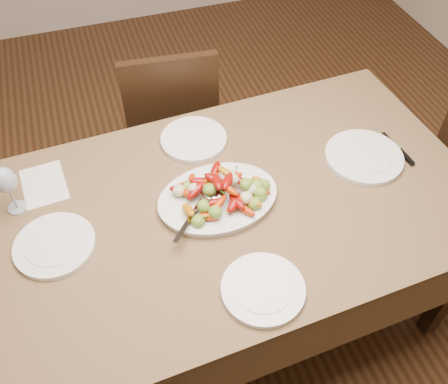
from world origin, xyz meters
TOP-DOWN VIEW (x-y plane):
  - floor at (0.00, 0.00)m, footprint 6.00×6.00m
  - dining_table at (0.19, 0.25)m, footprint 1.89×1.14m
  - chair_far at (0.19, 1.09)m, footprint 0.46×0.46m
  - serving_platter at (0.17, 0.27)m, footprint 0.43×0.33m
  - roasted_vegetables at (0.17, 0.27)m, footprint 0.35×0.25m
  - serving_spoon at (0.11, 0.22)m, footprint 0.25×0.23m
  - plate_left at (-0.39, 0.25)m, footprint 0.26×0.26m
  - plate_right at (0.77, 0.30)m, footprint 0.30×0.30m
  - plate_far at (0.18, 0.60)m, footprint 0.26×0.26m
  - plate_near at (0.19, -0.12)m, footprint 0.26×0.26m
  - wine_glass at (-0.50, 0.46)m, footprint 0.08×0.08m
  - menu_card at (-0.40, 0.54)m, footprint 0.17×0.22m
  - table_knife at (0.92, 0.29)m, footprint 0.03×0.20m

SIDE VIEW (x-z plane):
  - floor at x=0.00m, z-range 0.00..0.00m
  - dining_table at x=0.19m, z-range 0.00..0.76m
  - chair_far at x=0.19m, z-range 0.00..0.95m
  - menu_card at x=-0.40m, z-range 0.76..0.76m
  - table_knife at x=0.92m, z-range 0.76..0.77m
  - plate_left at x=-0.39m, z-range 0.76..0.78m
  - plate_right at x=0.77m, z-range 0.76..0.78m
  - plate_far at x=0.18m, z-range 0.76..0.78m
  - plate_near at x=0.19m, z-range 0.76..0.78m
  - serving_platter at x=0.17m, z-range 0.76..0.78m
  - serving_spoon at x=0.11m, z-range 0.79..0.82m
  - roasted_vegetables at x=0.17m, z-range 0.78..0.87m
  - wine_glass at x=-0.50m, z-range 0.76..0.96m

